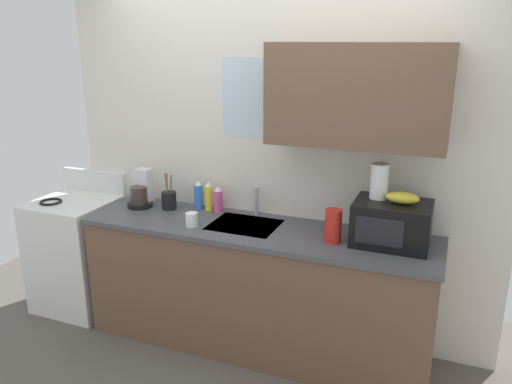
{
  "coord_description": "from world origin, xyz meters",
  "views": [
    {
      "loc": [
        1.18,
        -2.94,
        2.12
      ],
      "look_at": [
        0.0,
        0.0,
        1.15
      ],
      "focal_mm": 35.25,
      "sensor_mm": 36.0,
      "label": 1
    }
  ],
  "objects_px": {
    "banana_bunch": "(402,198)",
    "utensil_crock": "(169,200)",
    "dish_soap_bottle_yellow": "(209,197)",
    "cereal_canister": "(333,226)",
    "stove_range": "(78,252)",
    "microwave": "(392,223)",
    "mug_white": "(192,220)",
    "paper_towel_roll": "(379,181)",
    "dish_soap_bottle_blue": "(199,196)",
    "coffee_maker": "(142,192)",
    "dish_soap_bottle_pink": "(218,200)"
  },
  "relations": [
    {
      "from": "banana_bunch",
      "to": "utensil_crock",
      "type": "bearing_deg",
      "value": 177.61
    },
    {
      "from": "dish_soap_bottle_yellow",
      "to": "utensil_crock",
      "type": "distance_m",
      "value": 0.3
    },
    {
      "from": "cereal_canister",
      "to": "stove_range",
      "type": "bearing_deg",
      "value": 178.54
    },
    {
      "from": "microwave",
      "to": "dish_soap_bottle_yellow",
      "type": "bearing_deg",
      "value": 173.55
    },
    {
      "from": "dish_soap_bottle_yellow",
      "to": "mug_white",
      "type": "xyz_separation_m",
      "value": [
        0.04,
        -0.34,
        -0.06
      ]
    },
    {
      "from": "mug_white",
      "to": "utensil_crock",
      "type": "xyz_separation_m",
      "value": [
        -0.33,
        0.26,
        0.02
      ]
    },
    {
      "from": "paper_towel_roll",
      "to": "dish_soap_bottle_blue",
      "type": "height_order",
      "value": "paper_towel_roll"
    },
    {
      "from": "banana_bunch",
      "to": "utensil_crock",
      "type": "distance_m",
      "value": 1.69
    },
    {
      "from": "paper_towel_roll",
      "to": "microwave",
      "type": "bearing_deg",
      "value": -27.38
    },
    {
      "from": "cereal_canister",
      "to": "dish_soap_bottle_yellow",
      "type": "bearing_deg",
      "value": 165.92
    },
    {
      "from": "stove_range",
      "to": "coffee_maker",
      "type": "bearing_deg",
      "value": 10.24
    },
    {
      "from": "dish_soap_bottle_blue",
      "to": "cereal_canister",
      "type": "height_order",
      "value": "dish_soap_bottle_blue"
    },
    {
      "from": "coffee_maker",
      "to": "dish_soap_bottle_blue",
      "type": "bearing_deg",
      "value": 12.61
    },
    {
      "from": "coffee_maker",
      "to": "banana_bunch",
      "type": "bearing_deg",
      "value": -1.75
    },
    {
      "from": "coffee_maker",
      "to": "dish_soap_bottle_yellow",
      "type": "distance_m",
      "value": 0.53
    },
    {
      "from": "microwave",
      "to": "banana_bunch",
      "type": "relative_size",
      "value": 2.3
    },
    {
      "from": "microwave",
      "to": "dish_soap_bottle_yellow",
      "type": "distance_m",
      "value": 1.34
    },
    {
      "from": "dish_soap_bottle_blue",
      "to": "cereal_canister",
      "type": "xyz_separation_m",
      "value": [
        1.08,
        -0.26,
        0.0
      ]
    },
    {
      "from": "microwave",
      "to": "mug_white",
      "type": "height_order",
      "value": "microwave"
    },
    {
      "from": "coffee_maker",
      "to": "dish_soap_bottle_blue",
      "type": "height_order",
      "value": "coffee_maker"
    },
    {
      "from": "utensil_crock",
      "to": "dish_soap_bottle_blue",
      "type": "bearing_deg",
      "value": 22.76
    },
    {
      "from": "coffee_maker",
      "to": "cereal_canister",
      "type": "distance_m",
      "value": 1.52
    },
    {
      "from": "cereal_canister",
      "to": "mug_white",
      "type": "xyz_separation_m",
      "value": [
        -0.95,
        -0.09,
        -0.06
      ]
    },
    {
      "from": "dish_soap_bottle_blue",
      "to": "mug_white",
      "type": "relative_size",
      "value": 2.29
    },
    {
      "from": "dish_soap_bottle_yellow",
      "to": "cereal_canister",
      "type": "height_order",
      "value": "dish_soap_bottle_yellow"
    },
    {
      "from": "banana_bunch",
      "to": "dish_soap_bottle_pink",
      "type": "xyz_separation_m",
      "value": [
        -1.3,
        0.14,
        -0.21
      ]
    },
    {
      "from": "stove_range",
      "to": "dish_soap_bottle_yellow",
      "type": "distance_m",
      "value": 1.25
    },
    {
      "from": "stove_range",
      "to": "dish_soap_bottle_pink",
      "type": "relative_size",
      "value": 5.45
    },
    {
      "from": "coffee_maker",
      "to": "dish_soap_bottle_pink",
      "type": "relative_size",
      "value": 1.41
    },
    {
      "from": "banana_bunch",
      "to": "microwave",
      "type": "bearing_deg",
      "value": -178.23
    },
    {
      "from": "microwave",
      "to": "dish_soap_bottle_pink",
      "type": "relative_size",
      "value": 2.32
    },
    {
      "from": "microwave",
      "to": "cereal_canister",
      "type": "height_order",
      "value": "microwave"
    },
    {
      "from": "dish_soap_bottle_pink",
      "to": "dish_soap_bottle_yellow",
      "type": "xyz_separation_m",
      "value": [
        -0.08,
        0.01,
        0.01
      ]
    },
    {
      "from": "dish_soap_bottle_yellow",
      "to": "banana_bunch",
      "type": "bearing_deg",
      "value": -6.16
    },
    {
      "from": "dish_soap_bottle_yellow",
      "to": "utensil_crock",
      "type": "xyz_separation_m",
      "value": [
        -0.29,
        -0.08,
        -0.03
      ]
    },
    {
      "from": "paper_towel_roll",
      "to": "stove_range",
      "type": "bearing_deg",
      "value": -177.63
    },
    {
      "from": "microwave",
      "to": "mug_white",
      "type": "relative_size",
      "value": 4.84
    },
    {
      "from": "banana_bunch",
      "to": "mug_white",
      "type": "xyz_separation_m",
      "value": [
        -1.34,
        -0.19,
        -0.26
      ]
    },
    {
      "from": "dish_soap_bottle_pink",
      "to": "cereal_canister",
      "type": "xyz_separation_m",
      "value": [
        0.91,
        -0.24,
        0.01
      ]
    },
    {
      "from": "banana_bunch",
      "to": "dish_soap_bottle_blue",
      "type": "relative_size",
      "value": 0.92
    },
    {
      "from": "microwave",
      "to": "coffee_maker",
      "type": "distance_m",
      "value": 1.86
    },
    {
      "from": "stove_range",
      "to": "coffee_maker",
      "type": "relative_size",
      "value": 3.86
    },
    {
      "from": "dish_soap_bottle_pink",
      "to": "dish_soap_bottle_yellow",
      "type": "bearing_deg",
      "value": 173.57
    },
    {
      "from": "banana_bunch",
      "to": "utensil_crock",
      "type": "relative_size",
      "value": 0.7
    },
    {
      "from": "paper_towel_roll",
      "to": "coffee_maker",
      "type": "bearing_deg",
      "value": 179.73
    },
    {
      "from": "coffee_maker",
      "to": "dish_soap_bottle_yellow",
      "type": "relative_size",
      "value": 1.25
    },
    {
      "from": "banana_bunch",
      "to": "dish_soap_bottle_yellow",
      "type": "bearing_deg",
      "value": 173.84
    },
    {
      "from": "coffee_maker",
      "to": "mug_white",
      "type": "height_order",
      "value": "coffee_maker"
    },
    {
      "from": "dish_soap_bottle_yellow",
      "to": "mug_white",
      "type": "distance_m",
      "value": 0.35
    },
    {
      "from": "banana_bunch",
      "to": "mug_white",
      "type": "bearing_deg",
      "value": -171.94
    }
  ]
}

